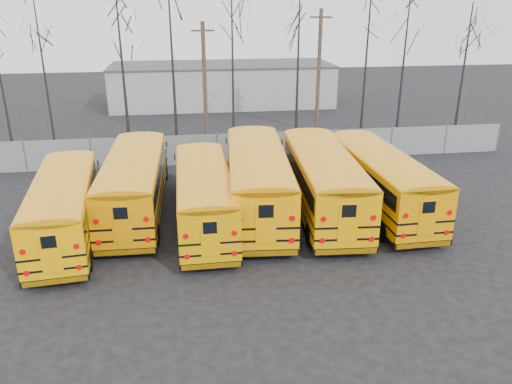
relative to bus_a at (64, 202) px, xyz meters
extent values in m
plane|color=black|center=(7.52, -1.92, -1.74)|extent=(120.00, 120.00, 0.00)
cube|color=gray|center=(7.52, 10.08, -0.74)|extent=(40.00, 0.04, 2.00)
cube|color=#9D9E99|center=(9.52, 30.08, 0.26)|extent=(22.00, 8.00, 4.00)
cylinder|color=black|center=(-0.74, -3.45, -1.26)|extent=(0.36, 0.98, 0.96)
cylinder|color=black|center=(1.41, -3.23, -1.26)|extent=(0.36, 0.98, 0.96)
cylinder|color=black|center=(-1.54, 4.54, -1.26)|extent=(0.36, 0.98, 0.96)
cylinder|color=black|center=(0.61, 4.76, -1.26)|extent=(0.36, 0.98, 0.96)
cube|color=#FAA801|center=(0.02, -0.25, -0.13)|extent=(3.26, 9.08, 2.25)
cube|color=#FAA801|center=(-0.50, 4.98, -0.78)|extent=(2.30, 1.83, 0.96)
cube|color=black|center=(0.04, -0.44, 0.37)|extent=(3.20, 8.13, 0.67)
cube|color=black|center=(-0.06, 0.56, -0.83)|extent=(3.45, 10.72, 0.09)
cube|color=black|center=(-0.06, 0.56, -0.35)|extent=(3.45, 10.72, 0.09)
cube|color=black|center=(0.46, -4.58, -1.31)|extent=(2.46, 0.45, 0.27)
cube|color=black|center=(-0.57, 5.74, -1.31)|extent=(2.30, 0.42, 0.25)
cube|color=#FAA801|center=(0.47, -4.68, -0.16)|extent=(0.72, 0.11, 1.48)
cylinder|color=#B20505|center=(-0.43, -4.78, -0.83)|extent=(0.21, 0.06, 0.21)
cylinder|color=#B20505|center=(1.37, -4.60, -0.83)|extent=(0.21, 0.06, 0.21)
cylinder|color=#B20505|center=(-0.43, -4.78, 0.03)|extent=(0.21, 0.06, 0.21)
cylinder|color=#B20505|center=(1.37, -4.60, 0.03)|extent=(0.21, 0.06, 0.21)
cylinder|color=black|center=(1.65, -1.30, -1.22)|extent=(0.31, 1.03, 1.03)
cylinder|color=black|center=(3.98, -1.35, -1.22)|extent=(0.31, 1.03, 1.03)
cylinder|color=black|center=(1.84, 7.34, -1.22)|extent=(0.31, 1.03, 1.03)
cylinder|color=black|center=(4.16, 7.29, -1.22)|extent=(0.31, 1.03, 1.03)
cube|color=orange|center=(2.89, 2.02, -0.01)|extent=(2.77, 9.61, 2.42)
cube|color=orange|center=(3.01, 7.67, -0.71)|extent=(2.35, 1.80, 1.03)
cube|color=black|center=(2.88, 1.81, 0.53)|extent=(2.79, 8.59, 0.72)
cube|color=black|center=(2.90, 2.89, -0.76)|extent=(2.84, 11.38, 0.09)
cube|color=black|center=(2.90, 2.89, -0.24)|extent=(2.84, 11.38, 0.09)
cube|color=black|center=(2.79, -2.66, -1.27)|extent=(2.64, 0.28, 0.29)
cube|color=black|center=(3.02, 8.49, -1.27)|extent=(2.47, 0.26, 0.27)
cube|color=orange|center=(2.78, -2.77, -0.04)|extent=(0.77, 0.06, 1.59)
cylinder|color=#B20505|center=(1.81, -2.76, -0.76)|extent=(0.23, 0.05, 0.23)
cylinder|color=#B20505|center=(3.76, -2.80, -0.76)|extent=(0.23, 0.05, 0.23)
cylinder|color=#B20505|center=(1.81, -2.76, 0.17)|extent=(0.23, 0.05, 0.23)
cylinder|color=#B20505|center=(3.76, -2.80, 0.17)|extent=(0.23, 0.05, 0.23)
cylinder|color=black|center=(5.13, -3.01, -1.25)|extent=(0.28, 0.97, 0.97)
cylinder|color=black|center=(7.32, -3.00, -1.25)|extent=(0.28, 0.97, 0.97)
cylinder|color=black|center=(5.09, 5.12, -1.25)|extent=(0.28, 0.97, 0.97)
cylinder|color=black|center=(7.28, 5.13, -1.25)|extent=(0.28, 0.97, 0.97)
cube|color=#E99D01|center=(6.21, 0.14, -0.11)|extent=(2.46, 9.01, 2.27)
cube|color=#E99D01|center=(6.18, 5.46, -0.77)|extent=(2.19, 1.66, 0.97)
cube|color=black|center=(6.21, -0.05, 0.39)|extent=(2.50, 8.05, 0.68)
cube|color=black|center=(6.21, 0.96, -0.82)|extent=(2.50, 10.68, 0.09)
cube|color=black|center=(6.21, 0.96, -0.33)|extent=(2.50, 10.68, 0.09)
cube|color=black|center=(6.23, -4.26, -1.30)|extent=(2.48, 0.23, 0.27)
cube|color=black|center=(6.18, 6.24, -1.30)|extent=(2.32, 0.21, 0.25)
cube|color=#E99D01|center=(6.23, -4.37, -0.14)|extent=(0.73, 0.04, 1.50)
cylinder|color=#B20505|center=(5.31, -4.38, -0.82)|extent=(0.21, 0.04, 0.21)
cylinder|color=#B20505|center=(7.15, -4.37, -0.82)|extent=(0.21, 0.04, 0.21)
cylinder|color=#B20505|center=(5.31, -4.38, 0.06)|extent=(0.21, 0.04, 0.21)
cylinder|color=#B20505|center=(7.15, -4.37, 0.06)|extent=(0.21, 0.04, 0.21)
cylinder|color=black|center=(7.37, -2.11, -1.19)|extent=(0.40, 1.12, 1.10)
cylinder|color=black|center=(9.84, -2.32, -1.19)|extent=(0.40, 1.12, 1.10)
cylinder|color=black|center=(8.14, 7.07, -1.19)|extent=(0.40, 1.12, 1.10)
cylinder|color=black|center=(10.61, 6.87, -1.19)|extent=(0.40, 1.12, 1.10)
cube|color=#FD9C01|center=(8.91, 1.34, 0.10)|extent=(3.58, 10.40, 2.58)
cube|color=#FD9C01|center=(9.41, 7.35, -0.64)|extent=(2.62, 2.06, 1.10)
cube|color=black|center=(8.89, 1.12, 0.68)|extent=(3.53, 9.31, 0.77)
cube|color=black|center=(8.98, 2.27, -0.69)|extent=(3.77, 12.28, 0.10)
cube|color=black|center=(8.98, 2.27, -0.14)|extent=(3.77, 12.28, 0.10)
cube|color=black|center=(8.49, -3.64, -1.24)|extent=(2.82, 0.47, 0.31)
cube|color=black|center=(9.48, 8.23, -1.24)|extent=(2.64, 0.44, 0.29)
cube|color=#FD9C01|center=(8.48, -3.76, 0.08)|extent=(0.82, 0.11, 1.70)
cylinder|color=#B20505|center=(7.44, -3.68, -0.69)|extent=(0.24, 0.06, 0.24)
cylinder|color=#B20505|center=(9.52, -3.86, -0.69)|extent=(0.24, 0.06, 0.24)
cylinder|color=#B20505|center=(7.44, -3.68, 0.29)|extent=(0.24, 0.06, 0.24)
cylinder|color=#B20505|center=(9.52, -3.86, 0.29)|extent=(0.24, 0.06, 0.24)
cylinder|color=black|center=(10.68, -2.47, -1.20)|extent=(0.37, 1.09, 1.07)
cylinder|color=black|center=(13.08, -2.64, -1.20)|extent=(0.37, 1.09, 1.07)
cylinder|color=black|center=(11.32, 6.47, -1.20)|extent=(0.37, 1.09, 1.07)
cylinder|color=black|center=(13.73, 6.30, -1.20)|extent=(0.37, 1.09, 1.07)
cube|color=#F59F01|center=(12.13, 0.90, 0.05)|extent=(3.37, 10.09, 2.51)
cube|color=#F59F01|center=(12.55, 6.76, -0.67)|extent=(2.52, 1.98, 1.07)
cube|color=black|center=(12.11, 0.69, 0.61)|extent=(3.34, 9.03, 0.75)
cube|color=black|center=(12.19, 1.81, -0.72)|extent=(3.54, 11.92, 0.10)
cube|color=black|center=(12.19, 1.81, -0.19)|extent=(3.54, 11.92, 0.10)
cube|color=black|center=(11.78, -3.94, -1.26)|extent=(2.74, 0.43, 0.30)
cube|color=black|center=(12.61, 7.61, -1.26)|extent=(2.57, 0.40, 0.28)
cube|color=#F59F01|center=(11.77, -4.05, 0.02)|extent=(0.80, 0.10, 1.65)
cylinder|color=#B20505|center=(10.76, -3.99, -0.72)|extent=(0.24, 0.06, 0.23)
cylinder|color=#B20505|center=(12.78, -4.14, -0.72)|extent=(0.24, 0.06, 0.23)
cylinder|color=#B20505|center=(10.76, -3.99, 0.24)|extent=(0.24, 0.06, 0.23)
cylinder|color=#B20505|center=(12.78, -4.14, 0.24)|extent=(0.24, 0.06, 0.23)
cylinder|color=black|center=(14.04, -2.51, -1.23)|extent=(0.31, 1.02, 1.02)
cylinder|color=black|center=(16.33, -2.46, -1.23)|extent=(0.31, 1.02, 1.02)
cylinder|color=black|center=(13.86, 6.03, -1.23)|extent=(0.31, 1.02, 1.02)
cylinder|color=black|center=(16.16, 6.07, -1.23)|extent=(0.31, 1.02, 1.02)
cube|color=orange|center=(15.12, 0.82, -0.03)|extent=(2.74, 9.50, 2.39)
cube|color=orange|center=(15.00, 6.40, -0.72)|extent=(2.32, 1.77, 1.02)
cube|color=black|center=(15.12, 0.62, 0.50)|extent=(2.76, 8.48, 0.71)
cube|color=black|center=(15.10, 1.68, -0.77)|extent=(2.80, 11.25, 0.09)
cube|color=black|center=(15.10, 1.68, -0.26)|extent=(2.80, 11.25, 0.09)
cube|color=black|center=(15.21, -3.80, -1.28)|extent=(2.60, 0.28, 0.28)
cube|color=black|center=(14.98, 7.22, -1.28)|extent=(2.44, 0.25, 0.26)
cube|color=orange|center=(15.22, -3.91, -0.06)|extent=(0.76, 0.06, 1.57)
cylinder|color=#B20505|center=(14.25, -3.94, -0.77)|extent=(0.22, 0.05, 0.22)
cylinder|color=#B20505|center=(16.18, -3.90, -0.77)|extent=(0.22, 0.05, 0.22)
cylinder|color=#B20505|center=(14.25, -3.94, 0.14)|extent=(0.22, 0.05, 0.22)
cylinder|color=#B20505|center=(16.18, -3.90, 0.14)|extent=(0.22, 0.05, 0.22)
cylinder|color=#473428|center=(7.01, 13.31, 2.67)|extent=(0.27, 0.27, 8.82)
cube|color=#473428|center=(7.01, 13.31, 6.49)|extent=(1.56, 0.43, 0.12)
cylinder|color=#4C3A2B|center=(16.15, 17.33, 3.04)|extent=(0.30, 0.30, 9.55)
cube|color=#4C3A2B|center=(16.15, 17.33, 7.18)|extent=(1.65, 0.67, 0.13)
cone|color=black|center=(-6.03, 12.86, 2.86)|extent=(0.26, 0.26, 9.20)
cone|color=black|center=(-3.34, 13.03, 3.44)|extent=(0.26, 0.26, 10.35)
cone|color=black|center=(1.35, 15.50, 3.52)|extent=(0.26, 0.26, 10.51)
cone|color=black|center=(4.87, 15.31, 4.62)|extent=(0.26, 0.26, 12.70)
cone|color=black|center=(8.84, 12.09, 4.30)|extent=(0.26, 0.26, 12.08)
cone|color=black|center=(14.07, 15.63, 3.74)|extent=(0.26, 0.26, 10.96)
cone|color=black|center=(18.67, 13.83, 4.36)|extent=(0.26, 0.26, 12.19)
cone|color=black|center=(21.61, 14.00, 3.61)|extent=(0.26, 0.26, 10.69)
cone|color=black|center=(26.58, 14.28, 3.27)|extent=(0.26, 0.26, 10.01)
camera|label=1|loc=(5.48, -21.51, 8.36)|focal=35.00mm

